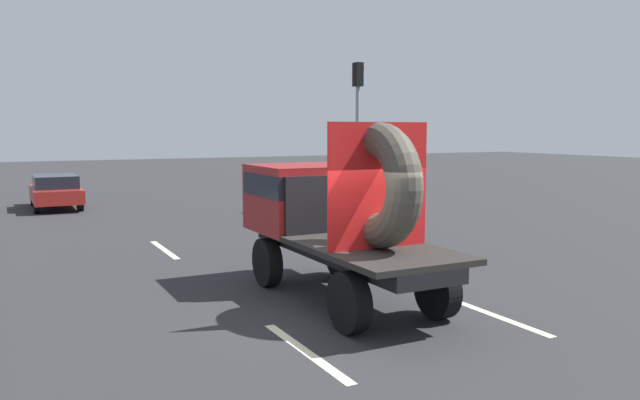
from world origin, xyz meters
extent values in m
plane|color=#28282B|center=(0.00, 0.00, 0.00)|extent=(120.00, 120.00, 0.00)
cylinder|color=black|center=(-0.50, 2.62, 0.49)|extent=(0.28, 0.98, 0.98)
cylinder|color=black|center=(1.20, 2.62, 0.49)|extent=(0.28, 0.98, 0.98)
cylinder|color=black|center=(-0.50, -0.70, 0.49)|extent=(0.28, 0.98, 0.98)
cylinder|color=black|center=(1.20, -0.70, 0.49)|extent=(0.28, 0.98, 0.98)
cube|color=black|center=(0.35, 0.94, 0.95)|extent=(1.30, 5.30, 0.25)
cube|color=maroon|center=(0.35, 2.62, 1.75)|extent=(2.00, 1.94, 1.35)
cube|color=black|center=(0.35, 2.57, 2.05)|extent=(2.02, 1.84, 0.44)
cube|color=black|center=(0.35, -0.03, 1.13)|extent=(2.00, 3.36, 0.10)
cube|color=black|center=(0.35, 1.60, 1.73)|extent=(1.80, 0.08, 1.10)
torus|color=#474238|center=(0.35, -0.18, 2.22)|extent=(0.59, 2.09, 2.09)
cube|color=red|center=(0.35, -0.18, 2.22)|extent=(1.90, 0.03, 2.09)
cylinder|color=black|center=(-4.04, 19.50, 0.31)|extent=(0.22, 0.63, 0.63)
cylinder|color=black|center=(-2.50, 19.50, 0.31)|extent=(0.22, 0.63, 0.63)
cylinder|color=black|center=(-4.04, 16.85, 0.31)|extent=(0.22, 0.63, 0.63)
cylinder|color=black|center=(-2.50, 16.85, 0.31)|extent=(0.22, 0.63, 0.63)
cube|color=maroon|center=(-3.27, 18.17, 0.59)|extent=(1.77, 4.13, 0.54)
cube|color=black|center=(-3.27, 18.07, 1.10)|extent=(1.59, 2.31, 0.49)
cylinder|color=gray|center=(7.16, 12.04, 2.40)|extent=(0.16, 0.16, 4.80)
cube|color=black|center=(7.16, 12.04, 5.25)|extent=(0.30, 0.36, 0.90)
sphere|color=red|center=(7.33, 12.04, 5.53)|extent=(0.20, 0.20, 0.20)
cube|color=beige|center=(-1.46, -1.13, 0.00)|extent=(0.16, 2.67, 0.01)
cube|color=beige|center=(-1.46, 7.41, 0.00)|extent=(0.16, 2.72, 0.01)
cube|color=beige|center=(2.16, -0.94, 0.00)|extent=(0.16, 2.76, 0.01)
cube|color=beige|center=(2.16, 7.10, 0.00)|extent=(0.16, 2.06, 0.01)
camera|label=1|loc=(-5.20, -8.88, 3.14)|focal=35.09mm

